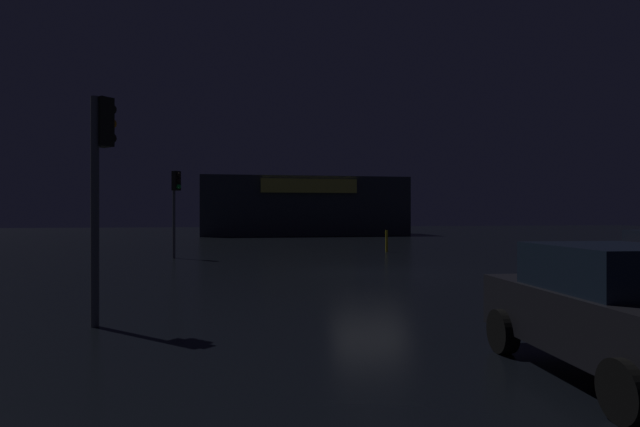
{
  "coord_description": "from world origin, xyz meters",
  "views": [
    {
      "loc": [
        -4.83,
        -16.96,
        2.01
      ],
      "look_at": [
        -1.04,
        3.68,
        2.0
      ],
      "focal_mm": 29.34,
      "sensor_mm": 36.0,
      "label": 1
    }
  ],
  "objects_px": {
    "traffic_signal_opposite": "(176,194)",
    "car_near": "(618,311)",
    "traffic_signal_main": "(100,164)",
    "store_building": "(304,206)"
  },
  "relations": [
    {
      "from": "store_building",
      "to": "car_near",
      "type": "bearing_deg",
      "value": -93.46
    },
    {
      "from": "store_building",
      "to": "traffic_signal_opposite",
      "type": "bearing_deg",
      "value": -111.45
    },
    {
      "from": "traffic_signal_opposite",
      "to": "car_near",
      "type": "bearing_deg",
      "value": -69.62
    },
    {
      "from": "traffic_signal_main",
      "to": "traffic_signal_opposite",
      "type": "xyz_separation_m",
      "value": [
        0.05,
        14.11,
        -0.04
      ]
    },
    {
      "from": "traffic_signal_main",
      "to": "traffic_signal_opposite",
      "type": "height_order",
      "value": "traffic_signal_main"
    },
    {
      "from": "store_building",
      "to": "traffic_signal_main",
      "type": "distance_m",
      "value": 39.15
    },
    {
      "from": "traffic_signal_opposite",
      "to": "traffic_signal_main",
      "type": "bearing_deg",
      "value": -90.21
    },
    {
      "from": "store_building",
      "to": "car_near",
      "type": "height_order",
      "value": "store_building"
    },
    {
      "from": "traffic_signal_main",
      "to": "car_near",
      "type": "relative_size",
      "value": 1.03
    },
    {
      "from": "store_building",
      "to": "traffic_signal_opposite",
      "type": "distance_m",
      "value": 25.67
    }
  ]
}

